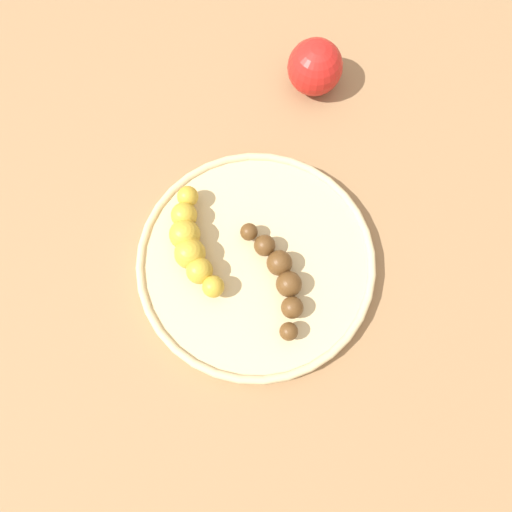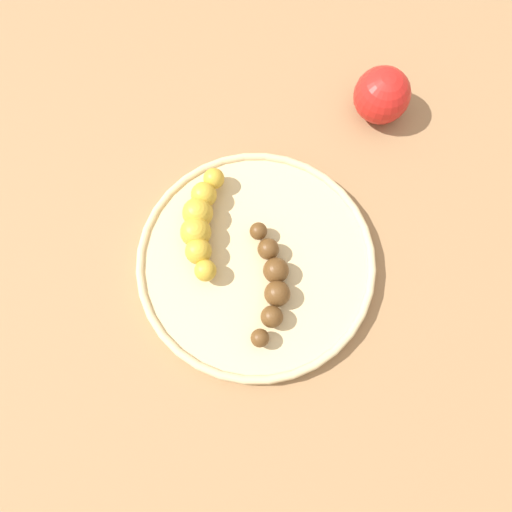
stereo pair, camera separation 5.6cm
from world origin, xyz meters
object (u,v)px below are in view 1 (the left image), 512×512
object	(u,v)px
apple_red	(315,67)
fruit_bowl	(256,262)
banana_overripe	(279,275)
banana_spotted	(191,243)

from	to	relation	value
apple_red	fruit_bowl	bearing A→B (deg)	-31.67
banana_overripe	fruit_bowl	bearing A→B (deg)	117.67
fruit_bowl	banana_spotted	bearing A→B (deg)	-116.99
banana_overripe	apple_red	distance (m)	0.28
banana_overripe	apple_red	xyz separation A→B (m)	(-0.26, 0.12, 0.00)
fruit_bowl	banana_spotted	size ratio (longest dim) A/B	2.03
fruit_bowl	banana_spotted	world-z (taller)	banana_spotted
fruit_bowl	apple_red	xyz separation A→B (m)	(-0.23, 0.14, 0.02)
banana_overripe	apple_red	size ratio (longest dim) A/B	2.00
fruit_bowl	apple_red	world-z (taller)	apple_red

